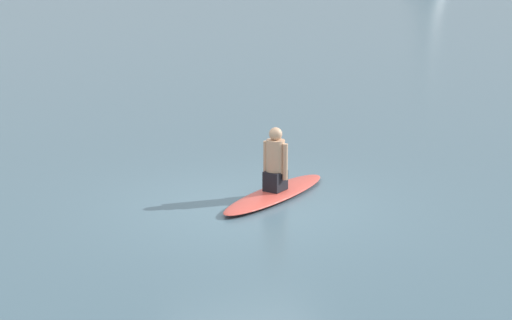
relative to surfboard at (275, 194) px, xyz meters
name	(u,v)px	position (x,y,z in m)	size (l,w,h in m)	color
ground_plane	(251,207)	(-0.57, -0.34, -0.06)	(400.00, 400.00, 0.00)	slate
surfboard	(275,194)	(0.00, 0.00, 0.00)	(2.81, 0.64, 0.12)	#D84C3F
person_paddler	(275,162)	(0.00, 0.00, 0.54)	(0.45, 0.43, 1.05)	black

